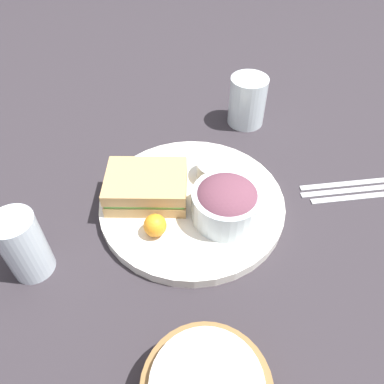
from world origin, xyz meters
TOP-DOWN VIEW (x-y plane):
  - ground_plane at (0.00, 0.00)m, footprint 4.00×4.00m
  - plate at (0.00, 0.00)m, footprint 0.33×0.33m
  - sandwich at (0.08, 0.01)m, footprint 0.16×0.13m
  - salad_bowl at (-0.06, 0.03)m, footprint 0.12×0.12m
  - dressing_cup at (-0.03, -0.07)m, footprint 0.07×0.07m
  - orange_wedge at (0.05, 0.08)m, footprint 0.04×0.04m
  - drink_glass at (0.23, 0.17)m, footprint 0.06×0.06m
  - fork at (-0.28, -0.11)m, footprint 0.17×0.06m
  - knife at (-0.29, -0.09)m, footprint 0.18×0.07m
  - spoon at (-0.29, -0.07)m, footprint 0.16×0.06m
  - water_glass at (-0.08, -0.28)m, footprint 0.08×0.08m

SIDE VIEW (x-z plane):
  - ground_plane at x=0.00m, z-range 0.00..0.00m
  - fork at x=-0.28m, z-range 0.00..0.01m
  - knife at x=-0.29m, z-range 0.00..0.01m
  - spoon at x=-0.29m, z-range 0.00..0.01m
  - plate at x=0.00m, z-range 0.00..0.02m
  - dressing_cup at x=-0.03m, z-range 0.02..0.05m
  - orange_wedge at x=0.05m, z-range 0.02..0.06m
  - sandwich at x=0.08m, z-range 0.02..0.07m
  - water_glass at x=-0.08m, z-range 0.00..0.11m
  - salad_bowl at x=-0.06m, z-range 0.02..0.09m
  - drink_glass at x=0.23m, z-range 0.00..0.12m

